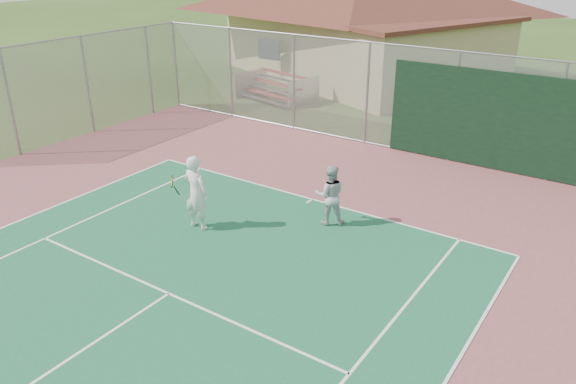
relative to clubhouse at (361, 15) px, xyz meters
The scene contains 6 objects.
back_fence 12.99m from the clubhouse, 49.05° to the right, with size 20.08×0.11×3.53m.
side_fence_left 14.75m from the clubhouse, 104.37° to the right, with size 0.08×9.00×3.50m.
clubhouse is the anchor object (origin of this frame).
bleachers 7.12m from the clubhouse, 95.60° to the right, with size 3.37×2.35×1.14m.
player_white_front 18.62m from the clubhouse, 74.70° to the right, with size 1.00×0.70×1.89m.
player_grey_back 17.64m from the clubhouse, 64.76° to the right, with size 0.95×0.90×1.55m.
Camera 1 is at (7.30, -0.11, 6.48)m, focal length 35.00 mm.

